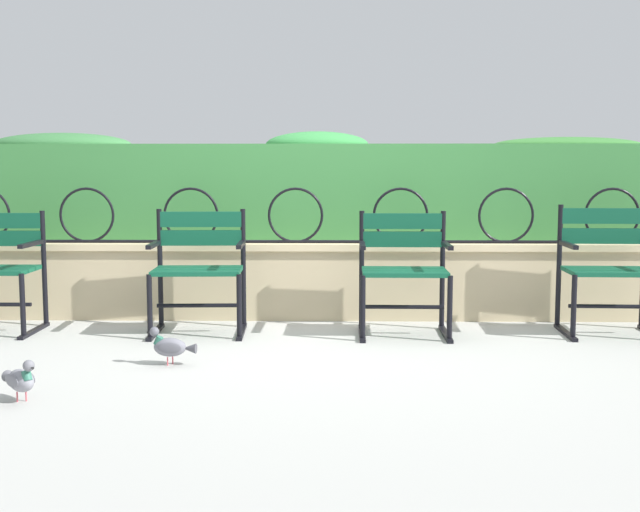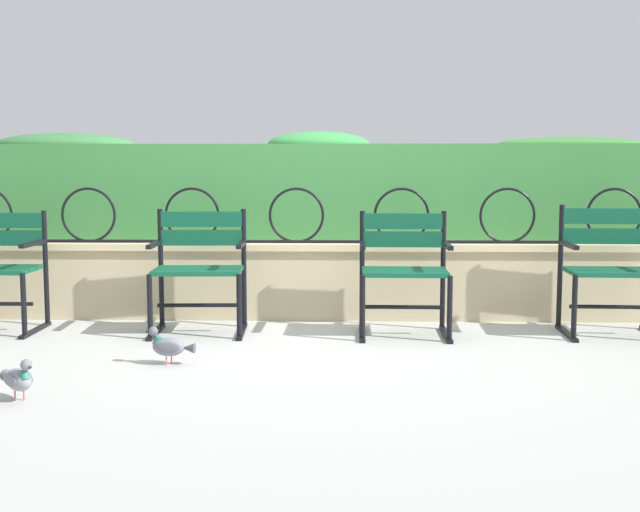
# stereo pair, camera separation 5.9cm
# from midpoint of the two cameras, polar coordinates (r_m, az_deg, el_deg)

# --- Properties ---
(ground_plane) EXTENTS (60.00, 60.00, 0.00)m
(ground_plane) POSITION_cam_midpoint_polar(r_m,az_deg,el_deg) (5.45, -0.32, -5.80)
(ground_plane) COLOR #ADADA8
(stone_wall) EXTENTS (8.30, 0.41, 0.58)m
(stone_wall) POSITION_cam_midpoint_polar(r_m,az_deg,el_deg) (6.13, -0.16, -1.67)
(stone_wall) COLOR #C6B289
(stone_wall) RESTS_ON ground
(iron_arch_fence) EXTENTS (7.74, 0.02, 0.42)m
(iron_arch_fence) POSITION_cam_midpoint_polar(r_m,az_deg,el_deg) (6.02, -1.81, 2.69)
(iron_arch_fence) COLOR black
(iron_arch_fence) RESTS_ON stone_wall
(hedge_row) EXTENTS (8.13, 0.59, 0.86)m
(hedge_row) POSITION_cam_midpoint_polar(r_m,az_deg,el_deg) (6.55, -0.32, 4.89)
(hedge_row) COLOR #387A3D
(hedge_row) RESTS_ON stone_wall
(park_chair_centre_left) EXTENTS (0.66, 0.55, 0.85)m
(park_chair_centre_left) POSITION_cam_midpoint_polar(r_m,az_deg,el_deg) (5.63, -8.92, -0.70)
(park_chair_centre_left) COLOR #0F4C33
(park_chair_centre_left) RESTS_ON ground
(park_chair_centre_right) EXTENTS (0.62, 0.53, 0.84)m
(park_chair_centre_right) POSITION_cam_midpoint_polar(r_m,az_deg,el_deg) (5.53, 5.69, -0.82)
(park_chair_centre_right) COLOR #0F4C33
(park_chair_centre_right) RESTS_ON ground
(park_chair_rightmost) EXTENTS (0.65, 0.54, 0.89)m
(park_chair_rightmost) POSITION_cam_midpoint_polar(r_m,az_deg,el_deg) (5.86, 19.60, -0.64)
(park_chair_rightmost) COLOR #0F4C33
(park_chair_rightmost) RESTS_ON ground
(pigeon_near_chairs) EXTENTS (0.24, 0.23, 0.22)m
(pigeon_near_chairs) POSITION_cam_midpoint_polar(r_m,az_deg,el_deg) (4.22, -20.95, -8.20)
(pigeon_near_chairs) COLOR gray
(pigeon_near_chairs) RESTS_ON ground
(pigeon_far_side) EXTENTS (0.29, 0.12, 0.22)m
(pigeon_far_side) POSITION_cam_midpoint_polar(r_m,az_deg,el_deg) (4.75, -10.96, -6.33)
(pigeon_far_side) COLOR slate
(pigeon_far_side) RESTS_ON ground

